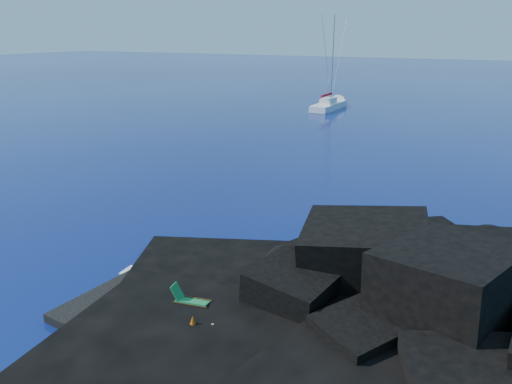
% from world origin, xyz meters
% --- Properties ---
extents(ground, '(400.00, 400.00, 0.00)m').
position_xyz_m(ground, '(0.00, 0.00, 0.00)').
color(ground, '#040A40').
rests_on(ground, ground).
extents(headland, '(24.00, 24.00, 3.60)m').
position_xyz_m(headland, '(13.00, 3.00, 0.00)').
color(headland, black).
rests_on(headland, ground).
extents(beach, '(9.08, 6.86, 0.70)m').
position_xyz_m(beach, '(4.50, 0.50, 0.00)').
color(beach, black).
rests_on(beach, ground).
extents(surf_foam, '(10.00, 8.00, 0.06)m').
position_xyz_m(surf_foam, '(5.00, 5.00, 0.00)').
color(surf_foam, white).
rests_on(surf_foam, ground).
extents(sailboat, '(2.72, 12.12, 12.67)m').
position_xyz_m(sailboat, '(-8.38, 54.49, 0.00)').
color(sailboat, white).
rests_on(sailboat, ground).
extents(deck_chair, '(1.53, 0.87, 0.99)m').
position_xyz_m(deck_chair, '(4.75, 0.87, 0.85)').
color(deck_chair, '#1C8141').
rests_on(deck_chair, beach).
extents(towel, '(1.81, 1.10, 0.04)m').
position_xyz_m(towel, '(5.75, 0.02, 0.37)').
color(towel, white).
rests_on(towel, beach).
extents(sunbather, '(1.67, 0.76, 0.26)m').
position_xyz_m(sunbather, '(5.75, 0.02, 0.52)').
color(sunbather, tan).
rests_on(sunbather, towel).
extents(marker_cone, '(0.51, 0.51, 0.59)m').
position_xyz_m(marker_cone, '(5.60, -0.37, 0.65)').
color(marker_cone, '#D5530B').
rests_on(marker_cone, beach).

